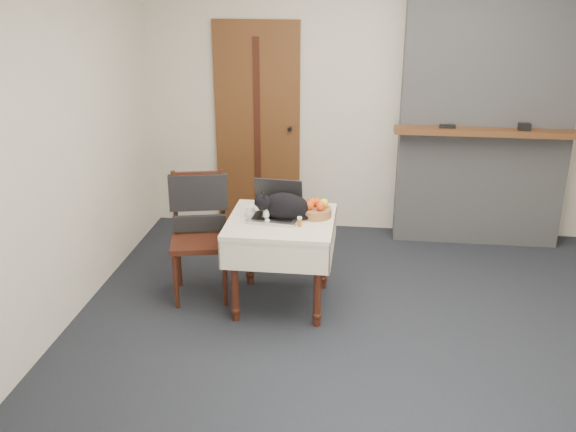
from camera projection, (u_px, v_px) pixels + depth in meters
name	position (u px, v px, depth m)	size (l,w,h in m)	color
ground	(379.00, 332.00, 4.59)	(4.50, 4.50, 0.00)	black
room_shell	(391.00, 73.00, 4.38)	(4.52, 4.01, 2.61)	beige
door	(258.00, 127.00, 6.20)	(0.82, 0.10, 2.00)	brown
chimney	(486.00, 104.00, 5.73)	(1.62, 0.48, 2.60)	gray
side_table	(281.00, 233.00, 4.78)	(0.78, 0.78, 0.70)	#3A1A0F
laptop	(276.00, 208.00, 4.76)	(0.39, 0.35, 0.27)	#B7B7BC
cat	(285.00, 207.00, 4.69)	(0.50, 0.31, 0.24)	black
cream_jar	(251.00, 211.00, 4.77)	(0.07, 0.07, 0.08)	white
pill_bottle	(300.00, 222.00, 4.59)	(0.03, 0.03, 0.07)	#9F5C13
fruit_basket	(316.00, 210.00, 4.77)	(0.23, 0.23, 0.13)	#AE7646
desk_clutter	(302.00, 216.00, 4.79)	(0.13, 0.01, 0.01)	black
chair	(199.00, 217.00, 4.98)	(0.53, 0.52, 0.98)	#3A1A0F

